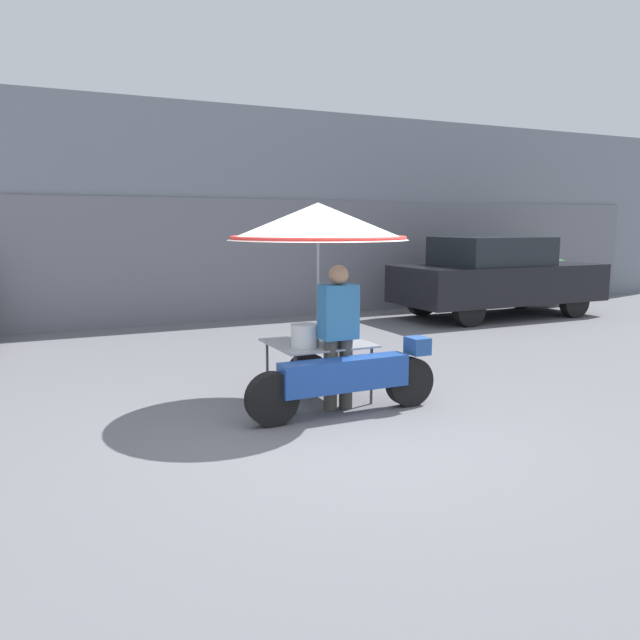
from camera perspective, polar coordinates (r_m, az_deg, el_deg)
name	(u,v)px	position (r m, az deg, el deg)	size (l,w,h in m)	color
ground_plane	(341,431)	(5.91, 1.92, -10.12)	(36.00, 36.00, 0.00)	slate
shopfront_building	(161,215)	(13.19, -14.31, 9.27)	(28.00, 2.06, 4.19)	gray
vendor_motorcycle_cart	(321,245)	(6.60, 0.08, 6.84)	(2.08, 1.92, 2.13)	black
vendor_person	(338,330)	(6.39, 1.68, -0.94)	(0.38, 0.22, 1.50)	#4C473D
parked_car	(497,276)	(13.37, 15.84, 3.86)	(4.36, 1.82, 1.65)	black
potted_plant	(554,277)	(16.00, 20.63, 3.69)	(0.85, 0.85, 1.10)	brown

